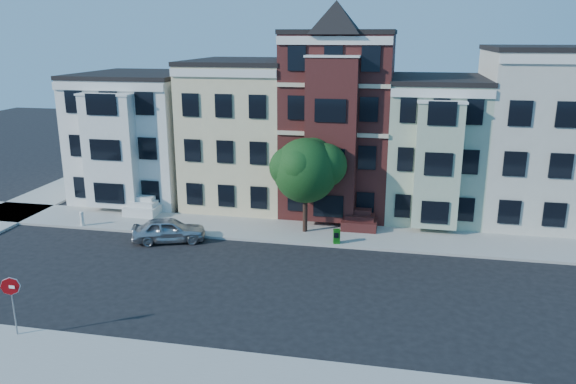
% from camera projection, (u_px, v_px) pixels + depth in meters
% --- Properties ---
extents(ground, '(120.00, 120.00, 0.00)m').
position_uv_depth(ground, '(304.00, 291.00, 27.20)').
color(ground, black).
extents(far_sidewalk, '(60.00, 4.00, 0.15)m').
position_uv_depth(far_sidewalk, '(326.00, 234.00, 34.73)').
color(far_sidewalk, '#9E9B93').
rests_on(far_sidewalk, ground).
extents(house_white, '(8.00, 9.00, 9.00)m').
position_uv_depth(house_white, '(142.00, 137.00, 42.52)').
color(house_white, silver).
rests_on(house_white, ground).
extents(house_yellow, '(7.00, 9.00, 10.00)m').
position_uv_depth(house_yellow, '(244.00, 134.00, 40.86)').
color(house_yellow, beige).
rests_on(house_yellow, ground).
extents(house_brown, '(7.00, 9.00, 12.00)m').
position_uv_depth(house_brown, '(340.00, 123.00, 39.25)').
color(house_brown, '#421816').
rests_on(house_brown, ground).
extents(house_green, '(6.00, 9.00, 9.00)m').
position_uv_depth(house_green, '(434.00, 148.00, 38.41)').
color(house_green, '#A4B597').
rests_on(house_green, ground).
extents(house_cream, '(8.00, 9.00, 11.00)m').
position_uv_depth(house_cream, '(545.00, 137.00, 36.81)').
color(house_cream, beige).
rests_on(house_cream, ground).
extents(street_tree, '(7.68, 7.68, 7.26)m').
position_uv_depth(street_tree, '(305.00, 175.00, 34.05)').
color(street_tree, '#1E4C1C').
rests_on(street_tree, far_sidewalk).
extents(parked_car, '(4.65, 3.04, 1.47)m').
position_uv_depth(parked_car, '(169.00, 230.00, 33.52)').
color(parked_car, '#A8AAAF').
rests_on(parked_car, ground).
extents(newspaper_box, '(0.45, 0.42, 0.85)m').
position_uv_depth(newspaper_box, '(337.00, 236.00, 32.92)').
color(newspaper_box, '#125E12').
rests_on(newspaper_box, far_sidewalk).
extents(fire_hydrant, '(0.35, 0.35, 0.76)m').
position_uv_depth(fire_hydrant, '(82.00, 220.00, 35.97)').
color(fire_hydrant, white).
rests_on(fire_hydrant, far_sidewalk).
extents(stop_sign, '(0.79, 0.12, 2.86)m').
position_uv_depth(stop_sign, '(13.00, 302.00, 22.63)').
color(stop_sign, '#B9090D').
rests_on(stop_sign, near_sidewalk).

